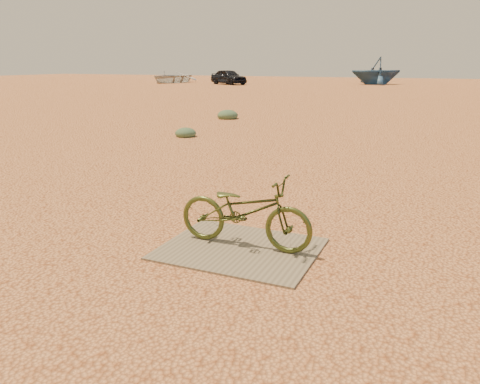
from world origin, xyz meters
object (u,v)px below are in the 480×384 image
at_px(boat_near_left, 170,77).
at_px(boat_far_left, 376,71).
at_px(plywood_board, 240,249).
at_px(bicycle, 245,211).
at_px(car, 229,77).

distance_m(boat_near_left, boat_far_left, 19.43).
bearing_deg(boat_far_left, plywood_board, -28.00).
distance_m(plywood_board, bicycle, 0.41).
distance_m(bicycle, car, 38.64).
distance_m(plywood_board, car, 38.71).
xyz_separation_m(plywood_board, car, (-16.57, 34.98, 0.66)).
relative_size(plywood_board, bicycle, 1.09).
height_order(plywood_board, boat_near_left, boat_near_left).
bearing_deg(bicycle, car, 24.59).
distance_m(bicycle, boat_near_left, 42.85).
bearing_deg(boat_near_left, plywood_board, -53.80).
bearing_deg(boat_near_left, bicycle, -53.72).
distance_m(car, boat_far_left, 13.29).
relative_size(plywood_board, boat_near_left, 0.30).
xyz_separation_m(plywood_board, bicycle, (0.02, 0.08, 0.41)).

